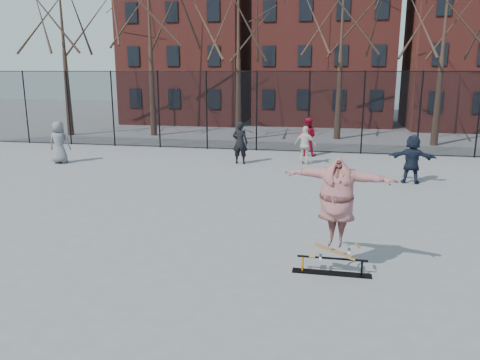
% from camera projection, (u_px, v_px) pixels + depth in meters
% --- Properties ---
extents(ground, '(100.00, 100.00, 0.00)m').
position_uv_depth(ground, '(227.00, 240.00, 11.29)').
color(ground, slate).
extents(skate_rail, '(1.58, 0.24, 0.35)m').
position_uv_depth(skate_rail, '(332.00, 267.00, 9.41)').
color(skate_rail, black).
rests_on(skate_rail, ground).
extents(skateboard, '(0.90, 0.21, 0.11)m').
position_uv_depth(skateboard, '(335.00, 255.00, 9.34)').
color(skateboard, '#8E5D38').
rests_on(skateboard, skate_rail).
extents(skater, '(2.27, 1.00, 1.79)m').
position_uv_depth(skater, '(337.00, 210.00, 9.13)').
color(skater, '#6C3C96').
rests_on(skater, skateboard).
extents(bystander_grey, '(0.97, 0.70, 1.85)m').
position_uv_depth(bystander_grey, '(59.00, 142.00, 20.50)').
color(bystander_grey, slate).
rests_on(bystander_grey, ground).
extents(bystander_black, '(0.70, 0.48, 1.86)m').
position_uv_depth(bystander_black, '(240.00, 143.00, 20.39)').
color(bystander_black, black).
rests_on(bystander_black, ground).
extents(bystander_red, '(0.98, 0.81, 1.83)m').
position_uv_depth(bystander_red, '(307.00, 137.00, 22.31)').
color(bystander_red, '#A40E24').
rests_on(bystander_red, ground).
extents(bystander_white, '(1.05, 0.65, 1.67)m').
position_uv_depth(bystander_white, '(305.00, 145.00, 20.28)').
color(bystander_white, silver).
rests_on(bystander_white, ground).
extents(bystander_navy, '(1.71, 0.80, 1.78)m').
position_uv_depth(bystander_navy, '(412.00, 159.00, 16.84)').
color(bystander_navy, black).
rests_on(bystander_navy, ground).
extents(fence, '(34.03, 0.07, 4.00)m').
position_uv_depth(fence, '(284.00, 111.00, 23.24)').
color(fence, black).
rests_on(fence, ground).
extents(tree_row, '(33.66, 7.46, 10.67)m').
position_uv_depth(tree_row, '(290.00, 9.00, 26.03)').
color(tree_row, black).
rests_on(tree_row, ground).
extents(rowhouses, '(29.00, 7.00, 13.00)m').
position_uv_depth(rowhouses, '(313.00, 42.00, 34.59)').
color(rowhouses, maroon).
rests_on(rowhouses, ground).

